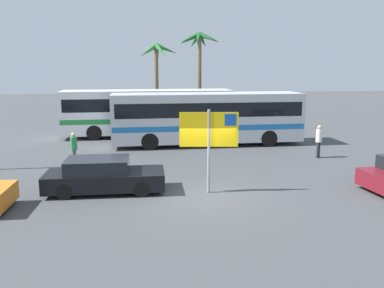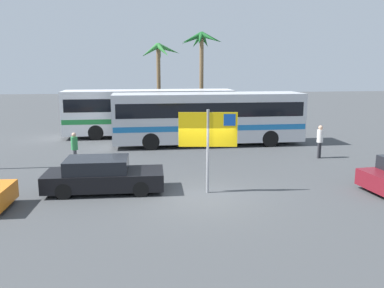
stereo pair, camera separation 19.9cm
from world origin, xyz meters
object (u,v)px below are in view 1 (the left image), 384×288
object	(u,v)px
bus_front_coach	(207,116)
pedestrian_by_bus	(319,139)
car_black	(103,176)
pedestrian_crossing_lot	(74,147)
bus_rear_coach	(148,110)
ferry_sign	(210,133)

from	to	relation	value
bus_front_coach	pedestrian_by_bus	size ratio (longest dim) A/B	6.62
car_black	pedestrian_crossing_lot	size ratio (longest dim) A/B	2.79
bus_rear_coach	pedestrian_by_bus	distance (m)	11.92
bus_front_coach	car_black	bearing A→B (deg)	-122.67
bus_rear_coach	car_black	distance (m)	12.75
bus_rear_coach	ferry_sign	xyz separation A→B (m)	(1.85, -13.20, 0.54)
pedestrian_crossing_lot	ferry_sign	bearing A→B (deg)	-37.32
ferry_sign	pedestrian_crossing_lot	size ratio (longest dim) A/B	1.96
bus_front_coach	pedestrian_crossing_lot	bearing A→B (deg)	-148.95
bus_rear_coach	car_black	world-z (taller)	bus_rear_coach
bus_rear_coach	car_black	bearing A→B (deg)	-99.89
pedestrian_crossing_lot	bus_rear_coach	bearing A→B (deg)	68.72
car_black	pedestrian_by_bus	size ratio (longest dim) A/B	2.61
pedestrian_by_bus	pedestrian_crossing_lot	bearing A→B (deg)	47.27
pedestrian_by_bus	car_black	bearing A→B (deg)	69.34
ferry_sign	bus_front_coach	bearing A→B (deg)	87.81
bus_rear_coach	ferry_sign	world-z (taller)	ferry_sign
ferry_sign	pedestrian_by_bus	world-z (taller)	ferry_sign
car_black	ferry_sign	bearing A→B (deg)	-7.78
bus_rear_coach	pedestrian_crossing_lot	xyz separation A→B (m)	(-3.88, -8.12, -0.83)
car_black	pedestrian_crossing_lot	bearing A→B (deg)	112.99
pedestrian_crossing_lot	pedestrian_by_bus	world-z (taller)	pedestrian_by_bus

